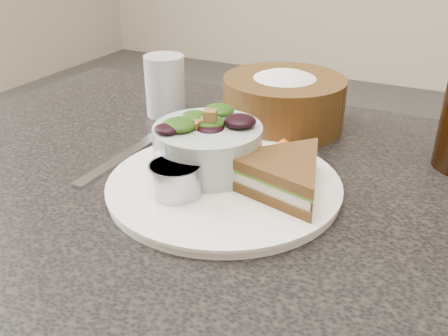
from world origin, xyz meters
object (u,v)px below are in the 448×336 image
dinner_plate (224,186)px  salad_bowl (208,140)px  bread_basket (284,94)px  water_glass (165,86)px  dressing_ramekin (176,179)px  sandwich (281,175)px

dinner_plate → salad_bowl: salad_bowl is taller
bread_basket → water_glass: bearing=-169.1°
dinner_plate → bread_basket: (-0.01, 0.23, 0.05)m
dinner_plate → dressing_ramekin: 0.07m
sandwich → dressing_ramekin: bearing=-136.0°
sandwich → water_glass: bearing=160.9°
dinner_plate → bread_basket: bearing=92.5°
bread_basket → water_glass: (-0.19, -0.04, -0.00)m
dressing_ramekin → water_glass: water_glass is taller
dinner_plate → dressing_ramekin: (-0.04, -0.05, 0.02)m
salad_bowl → dressing_ramekin: salad_bowl is taller
sandwich → water_glass: size_ratio=1.57×
sandwich → dressing_ramekin: size_ratio=2.51×
salad_bowl → dressing_ramekin: bearing=-91.9°
dinner_plate → salad_bowl: size_ratio=2.06×
salad_bowl → water_glass: 0.24m
dressing_ramekin → bread_basket: size_ratio=0.33×
sandwich → water_glass: water_glass is taller
dressing_ramekin → bread_basket: 0.28m
bread_basket → dressing_ramekin: bearing=-95.4°
dinner_plate → water_glass: size_ratio=2.83×
salad_bowl → water_glass: bearing=135.4°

